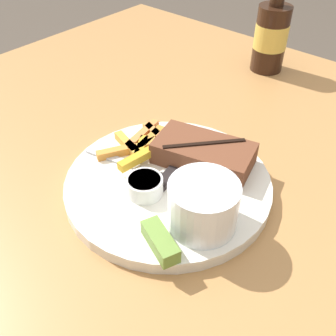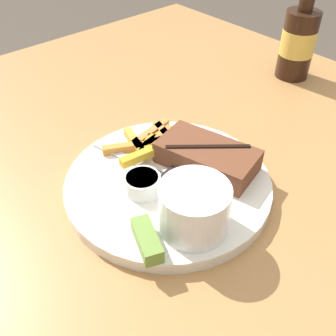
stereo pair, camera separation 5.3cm
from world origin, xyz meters
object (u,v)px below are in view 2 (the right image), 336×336
object	(u,v)px
pickle_spear	(147,240)
beer_bottle	(298,40)
coleslaw_cup	(194,206)
steak_portion	(207,156)
dipping_sauce_cup	(142,183)
knife_utensil	(181,165)
fork_utensil	(127,158)
dinner_plate	(168,184)

from	to	relation	value
pickle_spear	beer_bottle	bearing A→B (deg)	106.98
coleslaw_cup	beer_bottle	xyz separation A→B (m)	(-0.17, 0.45, 0.02)
steak_portion	pickle_spear	world-z (taller)	steak_portion
dipping_sauce_cup	beer_bottle	distance (m)	0.46
knife_utensil	beer_bottle	distance (m)	0.39
coleslaw_cup	dipping_sauce_cup	size ratio (longest dim) A/B	1.74
knife_utensil	coleslaw_cup	bearing A→B (deg)	-137.07
pickle_spear	knife_utensil	world-z (taller)	pickle_spear
coleslaw_cup	fork_utensil	bearing A→B (deg)	173.73
beer_bottle	dinner_plate	bearing A→B (deg)	-78.31
steak_portion	dipping_sauce_cup	distance (m)	0.10
coleslaw_cup	beer_bottle	world-z (taller)	beer_bottle
pickle_spear	beer_bottle	world-z (taller)	beer_bottle
coleslaw_cup	pickle_spear	distance (m)	0.07
steak_portion	beer_bottle	distance (m)	0.37
steak_portion	knife_utensil	xyz separation A→B (m)	(-0.02, -0.03, -0.01)
coleslaw_cup	steak_portion	bearing A→B (deg)	126.13
steak_portion	coleslaw_cup	size ratio (longest dim) A/B	1.80
fork_utensil	steak_portion	bearing A→B (deg)	29.10
dipping_sauce_cup	fork_utensil	world-z (taller)	dipping_sauce_cup
dinner_plate	dipping_sauce_cup	size ratio (longest dim) A/B	5.87
dipping_sauce_cup	fork_utensil	bearing A→B (deg)	160.46
beer_bottle	steak_portion	bearing A→B (deg)	-74.24
coleslaw_cup	pickle_spear	size ratio (longest dim) A/B	1.32
dinner_plate	beer_bottle	distance (m)	0.43
fork_utensil	beer_bottle	xyz separation A→B (m)	(-0.01, 0.43, 0.05)
pickle_spear	beer_bottle	size ratio (longest dim) A/B	0.30
pickle_spear	dipping_sauce_cup	bearing A→B (deg)	144.36
dinner_plate	fork_utensil	xyz separation A→B (m)	(-0.07, -0.02, 0.01)
coleslaw_cup	fork_utensil	distance (m)	0.16
coleslaw_cup	pickle_spear	bearing A→B (deg)	-102.72
dipping_sauce_cup	beer_bottle	xyz separation A→B (m)	(-0.08, 0.46, 0.04)
steak_portion	pickle_spear	distance (m)	0.16
dinner_plate	knife_utensil	size ratio (longest dim) A/B	1.72
steak_portion	beer_bottle	world-z (taller)	beer_bottle
steak_portion	fork_utensil	bearing A→B (deg)	-138.08
coleslaw_cup	pickle_spear	xyz separation A→B (m)	(-0.01, -0.06, -0.02)
fork_utensil	knife_utensil	world-z (taller)	knife_utensil
fork_utensil	knife_utensil	bearing A→B (deg)	24.51
coleslaw_cup	dipping_sauce_cup	xyz separation A→B (m)	(-0.09, -0.01, -0.02)
fork_utensil	dipping_sauce_cup	bearing A→B (deg)	-32.35
fork_utensil	beer_bottle	distance (m)	0.44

